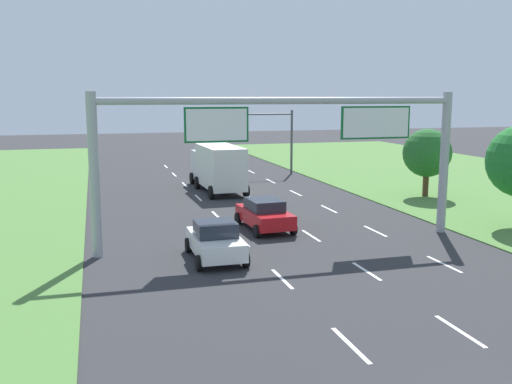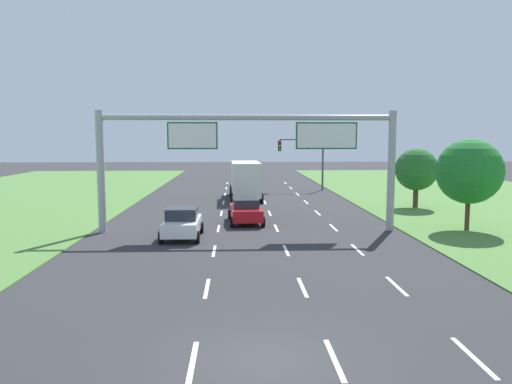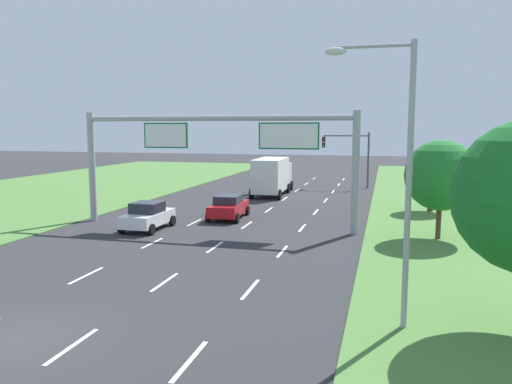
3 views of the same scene
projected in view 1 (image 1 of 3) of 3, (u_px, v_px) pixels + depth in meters
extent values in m
cube|color=white|center=(350.00, 345.00, 15.79)|extent=(0.14, 2.40, 0.01)
cube|color=white|center=(282.00, 279.00, 21.48)|extent=(0.14, 2.40, 0.01)
cube|color=white|center=(242.00, 240.00, 27.18)|extent=(0.14, 2.40, 0.01)
cube|color=white|center=(216.00, 215.00, 32.87)|extent=(0.14, 2.40, 0.01)
cube|color=white|center=(198.00, 198.00, 38.56)|extent=(0.14, 2.40, 0.01)
cube|color=white|center=(185.00, 185.00, 44.25)|extent=(0.14, 2.40, 0.01)
cube|color=white|center=(174.00, 174.00, 49.95)|extent=(0.14, 2.40, 0.01)
cube|color=white|center=(166.00, 166.00, 55.64)|extent=(0.14, 2.40, 0.01)
cube|color=white|center=(460.00, 331.00, 16.73)|extent=(0.14, 2.40, 0.01)
cube|color=white|center=(366.00, 271.00, 22.42)|extent=(0.14, 2.40, 0.01)
cube|color=white|center=(311.00, 236.00, 28.12)|extent=(0.14, 2.40, 0.01)
cube|color=white|center=(274.00, 212.00, 33.81)|extent=(0.14, 2.40, 0.01)
cube|color=white|center=(248.00, 195.00, 39.50)|extent=(0.14, 2.40, 0.01)
cube|color=white|center=(229.00, 183.00, 45.19)|extent=(0.14, 2.40, 0.01)
cube|color=white|center=(213.00, 173.00, 50.89)|extent=(0.14, 2.40, 0.01)
cube|color=white|center=(201.00, 165.00, 56.58)|extent=(0.14, 2.40, 0.01)
cube|color=white|center=(444.00, 264.00, 23.36)|extent=(0.14, 2.40, 0.01)
cube|color=white|center=(375.00, 231.00, 29.06)|extent=(0.14, 2.40, 0.01)
cube|color=white|center=(329.00, 209.00, 34.75)|extent=(0.14, 2.40, 0.01)
cube|color=white|center=(296.00, 193.00, 40.44)|extent=(0.14, 2.40, 0.01)
cube|color=white|center=(271.00, 181.00, 46.13)|extent=(0.14, 2.40, 0.01)
cube|color=white|center=(251.00, 172.00, 51.83)|extent=(0.14, 2.40, 0.01)
cube|color=white|center=(235.00, 164.00, 57.52)|extent=(0.14, 2.40, 0.01)
cube|color=white|center=(216.00, 244.00, 23.95)|extent=(1.87, 3.94, 0.71)
cube|color=#232833|center=(215.00, 229.00, 23.81)|extent=(1.65, 1.66, 0.61)
cylinder|color=black|center=(188.00, 245.00, 25.11)|extent=(0.22, 0.64, 0.64)
cylinder|color=black|center=(230.00, 242.00, 25.61)|extent=(0.22, 0.64, 0.64)
cylinder|color=black|center=(199.00, 263.00, 22.41)|extent=(0.22, 0.64, 0.64)
cylinder|color=black|center=(246.00, 259.00, 22.91)|extent=(0.22, 0.64, 0.64)
cube|color=red|center=(265.00, 216.00, 29.36)|extent=(2.10, 4.30, 0.71)
cube|color=#232833|center=(264.00, 204.00, 29.29)|extent=(1.70, 2.23, 0.54)
cylinder|color=black|center=(238.00, 218.00, 30.56)|extent=(0.25, 0.65, 0.64)
cylinder|color=black|center=(271.00, 216.00, 31.17)|extent=(0.25, 0.65, 0.64)
cylinder|color=black|center=(257.00, 231.00, 27.67)|extent=(0.25, 0.65, 0.64)
cylinder|color=black|center=(293.00, 228.00, 28.28)|extent=(0.25, 0.65, 0.64)
cube|color=silver|center=(208.00, 165.00, 44.19)|extent=(2.26, 2.17, 2.20)
cube|color=silver|center=(220.00, 166.00, 40.26)|extent=(2.54, 5.91, 2.88)
cylinder|color=black|center=(192.00, 178.00, 44.51)|extent=(0.31, 0.91, 0.90)
cylinder|color=black|center=(220.00, 177.00, 45.18)|extent=(0.31, 0.91, 0.90)
cylinder|color=black|center=(197.00, 183.00, 42.32)|extent=(0.31, 0.91, 0.90)
cylinder|color=black|center=(229.00, 181.00, 43.04)|extent=(0.31, 0.91, 0.90)
cylinder|color=black|center=(211.00, 193.00, 37.97)|extent=(0.31, 0.91, 0.90)
cylinder|color=black|center=(246.00, 191.00, 38.69)|extent=(0.31, 0.91, 0.90)
cylinder|color=#9EA0A5|center=(94.00, 176.00, 23.87)|extent=(0.44, 0.44, 7.00)
cylinder|color=#9EA0A5|center=(444.00, 163.00, 28.39)|extent=(0.44, 0.44, 7.00)
cylinder|color=#9EA0A5|center=(285.00, 101.00, 25.61)|extent=(16.80, 0.32, 0.32)
cube|color=#0C5B28|center=(217.00, 125.00, 24.94)|extent=(2.86, 0.12, 1.55)
cube|color=white|center=(217.00, 125.00, 24.88)|extent=(2.70, 0.01, 1.39)
cube|color=#0C5B28|center=(376.00, 123.00, 27.01)|extent=(3.54, 0.12, 1.55)
cube|color=white|center=(376.00, 123.00, 26.95)|extent=(3.38, 0.01, 1.39)
cylinder|color=#47494F|center=(292.00, 142.00, 50.02)|extent=(0.20, 0.20, 5.60)
cylinder|color=#47494F|center=(267.00, 114.00, 49.00)|extent=(4.50, 0.14, 0.14)
cube|color=black|center=(242.00, 122.00, 48.51)|extent=(0.32, 0.36, 1.10)
sphere|color=red|center=(242.00, 118.00, 48.25)|extent=(0.22, 0.22, 0.22)
sphere|color=orange|center=(243.00, 122.00, 48.32)|extent=(0.22, 0.22, 0.22)
sphere|color=green|center=(243.00, 127.00, 48.38)|extent=(0.22, 0.22, 0.22)
cylinder|color=#513823|center=(426.00, 184.00, 38.77)|extent=(0.40, 0.40, 1.80)
sphere|color=#246127|center=(427.00, 153.00, 38.41)|extent=(3.26, 3.26, 3.26)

